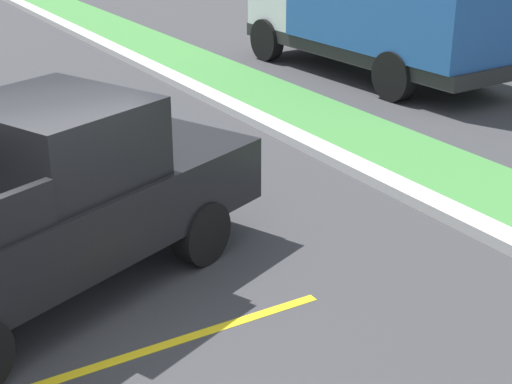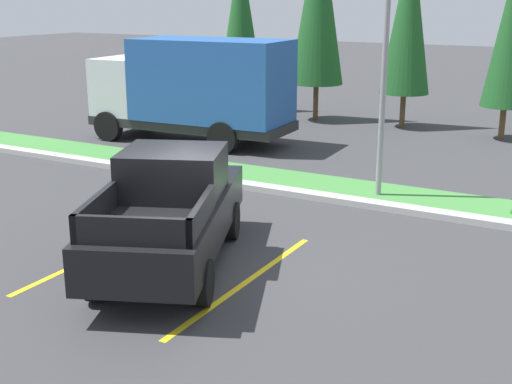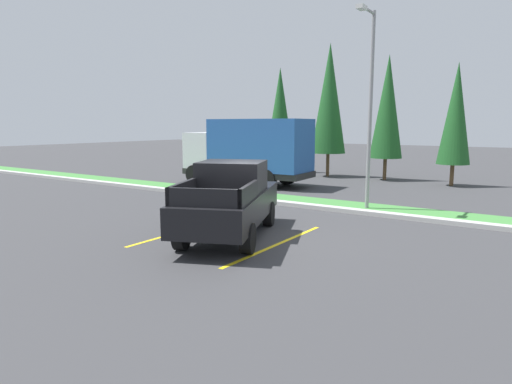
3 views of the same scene
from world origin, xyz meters
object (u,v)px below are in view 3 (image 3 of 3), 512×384
object	(u,v)px
cargo_truck_distant	(249,149)
street_light	(369,97)
pickup_truck_main	(230,200)
cypress_tree_left_inner	(329,99)
cypress_tree_leftmost	(280,111)
cypress_tree_center	(387,107)
cypress_tree_right_inner	(456,114)

from	to	relation	value
cargo_truck_distant	street_light	distance (m)	8.54
pickup_truck_main	cypress_tree_left_inner	xyz separation A→B (m)	(-3.96, 15.06, 3.60)
pickup_truck_main	street_light	xyz separation A→B (m)	(1.81, 5.85, 3.04)
cypress_tree_leftmost	cypress_tree_center	xyz separation A→B (m)	(7.18, -0.34, 0.10)
cypress_tree_right_inner	street_light	bearing A→B (deg)	-98.66
cargo_truck_distant	street_light	size ratio (longest dim) A/B	0.98
street_light	cypress_tree_leftmost	xyz separation A→B (m)	(-9.49, 9.76, -0.08)
cypress_tree_leftmost	cypress_tree_center	bearing A→B (deg)	-2.75
cargo_truck_distant	cypress_tree_center	world-z (taller)	cypress_tree_center
pickup_truck_main	cypress_tree_leftmost	xyz separation A→B (m)	(-7.68, 15.61, 2.96)
street_light	cypress_tree_center	size ratio (longest dim) A/B	1.01
cypress_tree_leftmost	cypress_tree_left_inner	bearing A→B (deg)	-8.35
cypress_tree_center	street_light	bearing A→B (deg)	-76.18
street_light	cypress_tree_leftmost	size ratio (longest dim) A/B	1.04
cypress_tree_right_inner	cypress_tree_center	bearing A→B (deg)	171.39
pickup_truck_main	cypress_tree_right_inner	distance (m)	15.27
cypress_tree_left_inner	cypress_tree_center	bearing A→B (deg)	3.36
street_light	cypress_tree_leftmost	world-z (taller)	street_light
street_light	cypress_tree_center	distance (m)	9.69
pickup_truck_main	cypress_tree_leftmost	bearing A→B (deg)	116.21
cypress_tree_leftmost	cypress_tree_right_inner	size ratio (longest dim) A/B	1.09
pickup_truck_main	cypress_tree_center	world-z (taller)	cypress_tree_center
pickup_truck_main	cypress_tree_left_inner	world-z (taller)	cypress_tree_left_inner
cypress_tree_left_inner	cypress_tree_center	distance (m)	3.50
cargo_truck_distant	cypress_tree_center	xyz separation A→B (m)	(5.21, 6.05, 2.25)
cypress_tree_center	cypress_tree_right_inner	bearing A→B (deg)	-8.61
cypress_tree_left_inner	cypress_tree_right_inner	xyz separation A→B (m)	(7.11, -0.35, -0.98)
pickup_truck_main	cypress_tree_left_inner	distance (m)	15.98
pickup_truck_main	cypress_tree_right_inner	world-z (taller)	cypress_tree_right_inner
cypress_tree_leftmost	cypress_tree_left_inner	size ratio (longest dim) A/B	0.86
cargo_truck_distant	cypress_tree_left_inner	bearing A→B (deg)	73.26
cargo_truck_distant	cypress_tree_center	size ratio (longest dim) A/B	0.99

